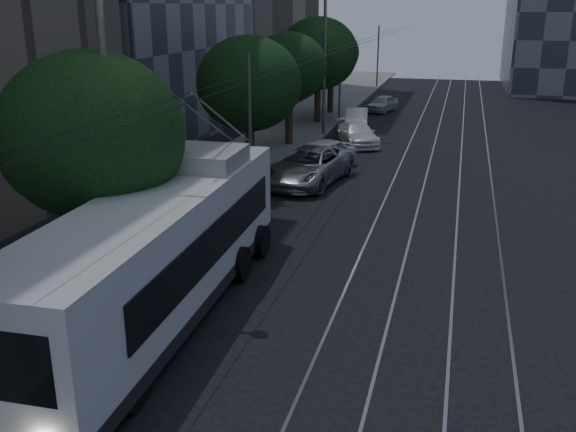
# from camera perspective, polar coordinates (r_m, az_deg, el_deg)

# --- Properties ---
(ground) EXTENTS (120.00, 120.00, 0.00)m
(ground) POSITION_cam_1_polar(r_m,az_deg,el_deg) (17.17, 3.14, -8.79)
(ground) COLOR black
(ground) RESTS_ON ground
(sidewalk) EXTENTS (5.00, 90.00, 0.15)m
(sidewalk) POSITION_cam_1_polar(r_m,az_deg,el_deg) (37.37, -1.68, 6.24)
(sidewalk) COLOR slate
(sidewalk) RESTS_ON ground
(tram_rails) EXTENTS (4.52, 90.00, 0.02)m
(tram_rails) POSITION_cam_1_polar(r_m,az_deg,el_deg) (35.85, 13.88, 5.10)
(tram_rails) COLOR gray
(tram_rails) RESTS_ON ground
(overhead_wires) EXTENTS (2.23, 90.00, 6.00)m
(overhead_wires) POSITION_cam_1_polar(r_m,az_deg,el_deg) (36.17, 2.18, 11.30)
(overhead_wires) COLOR black
(overhead_wires) RESTS_ON ground
(trolleybus) EXTENTS (3.06, 12.87, 5.63)m
(trolleybus) POSITION_cam_1_polar(r_m,az_deg,el_deg) (16.91, -11.17, -3.03)
(trolleybus) COLOR #BCBDBF
(trolleybus) RESTS_ON ground
(pickup_silver) EXTENTS (3.61, 6.20, 1.62)m
(pickup_silver) POSITION_cam_1_polar(r_m,az_deg,el_deg) (29.44, 1.83, 4.46)
(pickup_silver) COLOR #9FA1A7
(pickup_silver) RESTS_ON ground
(car_white_a) EXTENTS (3.37, 4.90, 1.55)m
(car_white_a) POSITION_cam_1_polar(r_m,az_deg,el_deg) (31.72, 2.87, 5.37)
(car_white_a) COLOR silver
(car_white_a) RESTS_ON ground
(car_white_b) EXTENTS (3.49, 4.84, 1.30)m
(car_white_b) POSITION_cam_1_polar(r_m,az_deg,el_deg) (38.13, 6.18, 7.27)
(car_white_b) COLOR white
(car_white_b) RESTS_ON ground
(car_white_c) EXTENTS (2.01, 4.27, 1.35)m
(car_white_c) POSITION_cam_1_polar(r_m,az_deg,el_deg) (43.00, 6.10, 8.54)
(car_white_c) COLOR white
(car_white_c) RESTS_ON ground
(car_white_d) EXTENTS (2.41, 3.95, 1.26)m
(car_white_d) POSITION_cam_1_polar(r_m,az_deg,el_deg) (50.85, 8.41, 9.87)
(car_white_d) COLOR silver
(car_white_d) RESTS_ON ground
(tree_1) EXTENTS (5.06, 5.06, 6.74)m
(tree_1) POSITION_cam_1_polar(r_m,az_deg,el_deg) (18.25, -17.02, 6.87)
(tree_1) COLOR #30241A
(tree_1) RESTS_ON ground
(tree_2) EXTENTS (4.88, 4.88, 6.57)m
(tree_2) POSITION_cam_1_polar(r_m,az_deg,el_deg) (30.30, -3.50, 11.64)
(tree_2) COLOR #30241A
(tree_2) RESTS_ON ground
(tree_3) EXTENTS (4.31, 4.31, 6.47)m
(tree_3) POSITION_cam_1_polar(r_m,az_deg,el_deg) (37.11, 0.09, 13.09)
(tree_3) COLOR #30241A
(tree_3) RESTS_ON ground
(tree_4) EXTENTS (5.35, 5.35, 7.18)m
(tree_4) POSITION_cam_1_polar(r_m,az_deg,el_deg) (44.40, 2.70, 14.22)
(tree_4) COLOR #30241A
(tree_4) RESTS_ON ground
(tree_5) EXTENTS (4.09, 4.09, 6.37)m
(tree_5) POSITION_cam_1_polar(r_m,az_deg,el_deg) (48.77, 3.87, 14.25)
(tree_5) COLOR #30241A
(tree_5) RESTS_ON ground
(streetlamp_near) EXTENTS (2.22, 0.44, 9.07)m
(streetlamp_near) POSITION_cam_1_polar(r_m,az_deg,el_deg) (17.30, -14.65, 10.08)
(streetlamp_near) COLOR #5C5C5E
(streetlamp_near) RESTS_ON ground
(streetlamp_far) EXTENTS (2.19, 0.44, 8.92)m
(streetlamp_far) POSITION_cam_1_polar(r_m,az_deg,el_deg) (40.02, 3.86, 14.75)
(streetlamp_far) COLOR #5C5C5E
(streetlamp_far) RESTS_ON ground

